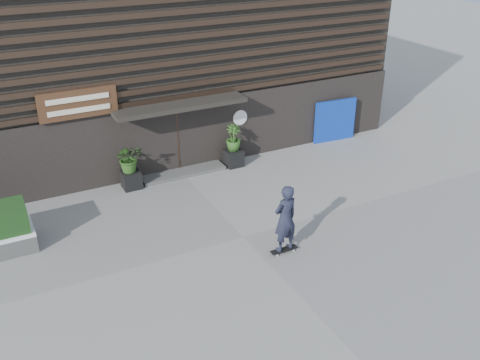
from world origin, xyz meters
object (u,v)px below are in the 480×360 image
planter_pot_left (131,179)px  blue_tarp (335,121)px  planter_pot_right (234,158)px  skateboarder (285,219)px

planter_pot_left → blue_tarp: (8.44, 0.30, 0.54)m
planter_pot_right → blue_tarp: 4.68m
planter_pot_right → blue_tarp: size_ratio=0.34×
planter_pot_left → skateboarder: skateboarder is taller
blue_tarp → planter_pot_left: bearing=-174.1°
planter_pot_left → planter_pot_right: (3.80, 0.00, 0.00)m
planter_pot_left → blue_tarp: size_ratio=0.34×
planter_pot_right → blue_tarp: blue_tarp is taller
planter_pot_right → blue_tarp: (4.64, 0.30, 0.54)m
planter_pot_left → planter_pot_right: bearing=0.0°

